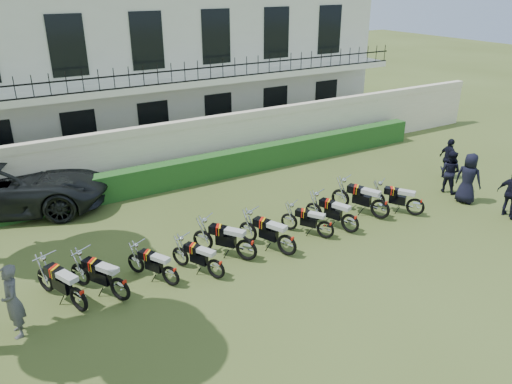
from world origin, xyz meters
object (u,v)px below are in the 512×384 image
at_px(motorcycle_9, 416,203).
at_px(officer_2, 512,193).
at_px(motorcycle_4, 247,245).
at_px(motorcycle_7, 350,219).
at_px(motorcycle_1, 120,284).
at_px(inspector, 12,301).
at_px(motorcycle_5, 287,240).
at_px(motorcycle_6, 326,226).
at_px(motorcycle_3, 216,264).
at_px(officer_5, 449,159).
at_px(officer_4, 450,172).
at_px(motorcycle_8, 381,204).
at_px(suv, 4,185).
at_px(officer_3, 468,178).
at_px(motorcycle_0, 78,294).
at_px(motorcycle_2, 170,271).

bearing_deg(motorcycle_9, officer_2, -63.61).
bearing_deg(motorcycle_4, motorcycle_7, -39.04).
relative_size(motorcycle_1, inspector, 1.01).
height_order(motorcycle_5, motorcycle_6, motorcycle_5).
distance_m(motorcycle_7, motorcycle_9, 2.69).
distance_m(motorcycle_4, officer_2, 9.21).
xyz_separation_m(motorcycle_4, motorcycle_7, (3.59, -0.19, -0.02)).
distance_m(motorcycle_5, inspector, 7.09).
bearing_deg(motorcycle_6, motorcycle_3, 152.22).
bearing_deg(motorcycle_3, officer_5, -17.99).
relative_size(motorcycle_5, officer_4, 1.18).
height_order(motorcycle_3, motorcycle_8, motorcycle_8).
bearing_deg(motorcycle_6, suv, 106.29).
bearing_deg(motorcycle_8, motorcycle_7, 166.58).
bearing_deg(officer_5, inspector, 103.81).
relative_size(motorcycle_6, officer_4, 0.96).
height_order(motorcycle_7, officer_4, officer_4).
bearing_deg(motorcycle_5, officer_5, -12.16).
distance_m(motorcycle_9, inspector, 12.24).
height_order(motorcycle_3, officer_5, officer_5).
distance_m(motorcycle_1, motorcycle_5, 4.75).
bearing_deg(motorcycle_5, motorcycle_9, -23.72).
bearing_deg(officer_5, officer_3, 153.89).
bearing_deg(officer_4, motorcycle_6, 80.36).
height_order(motorcycle_9, officer_4, officer_4).
relative_size(motorcycle_0, motorcycle_8, 0.95).
relative_size(motorcycle_6, officer_3, 0.85).
distance_m(motorcycle_6, motorcycle_9, 3.57).
xyz_separation_m(suv, officer_4, (14.27, -6.57, -0.13)).
bearing_deg(motorcycle_0, officer_3, -24.75).
distance_m(officer_2, officer_4, 2.43).
relative_size(officer_4, officer_5, 0.98).
xyz_separation_m(motorcycle_8, officer_5, (4.89, 1.39, 0.28)).
bearing_deg(motorcycle_4, motorcycle_6, -37.81).
bearing_deg(motorcycle_0, motorcycle_1, -27.36).
relative_size(motorcycle_1, motorcycle_7, 0.95).
xyz_separation_m(motorcycle_3, motorcycle_9, (7.43, 0.04, 0.04)).
relative_size(inspector, officer_4, 1.09).
relative_size(officer_3, officer_5, 1.11).
bearing_deg(motorcycle_2, motorcycle_7, -29.78).
xyz_separation_m(motorcycle_8, officer_2, (3.91, -2.00, 0.27)).
xyz_separation_m(suv, officer_5, (15.36, -5.61, -0.12)).
distance_m(motorcycle_5, suv, 9.87).
bearing_deg(motorcycle_7, motorcycle_6, 152.74).
distance_m(motorcycle_2, motorcycle_9, 8.59).
xyz_separation_m(motorcycle_2, motorcycle_7, (5.90, -0.10, 0.05)).
bearing_deg(officer_3, motorcycle_5, 70.05).
height_order(motorcycle_1, officer_2, officer_2).
bearing_deg(motorcycle_8, motorcycle_0, 157.33).
xyz_separation_m(motorcycle_5, officer_4, (7.76, 0.84, 0.29)).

